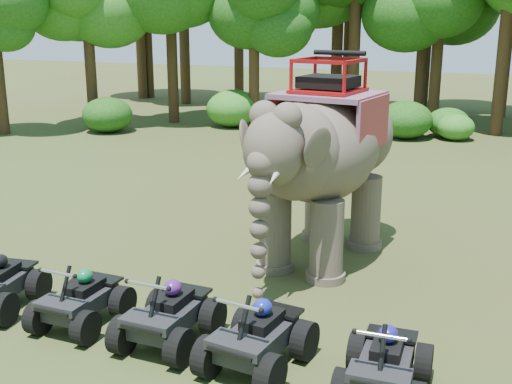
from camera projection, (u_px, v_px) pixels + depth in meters
ground at (232, 304)px, 12.15m from camera, size 110.00×110.00×0.00m
elephant at (324, 160)px, 13.90m from camera, size 3.09×5.66×4.53m
atv_1 at (81, 293)px, 11.17m from camera, size 1.23×1.68×1.23m
atv_2 at (168, 307)px, 10.53m from camera, size 1.33×1.80×1.32m
atv_3 at (258, 328)px, 9.80m from camera, size 1.53×1.95×1.33m
atv_4 at (386, 356)px, 9.08m from camera, size 1.30×1.74×1.25m
tree_0 at (423, 37)px, 32.16m from camera, size 5.97×5.97×8.53m
tree_1 at (505, 36)px, 28.34m from camera, size 6.20×6.20×8.86m
tree_27 at (89, 51)px, 30.34m from camera, size 5.15×5.15×7.36m
tree_28 at (172, 43)px, 31.98m from camera, size 5.57×5.57×7.95m
tree_29 at (254, 56)px, 30.49m from camera, size 4.85×4.85×6.92m
tree_30 at (338, 22)px, 33.88m from camera, size 7.00×7.00×9.99m
tree_31 at (139, 16)px, 41.40m from camera, size 7.43×7.43×10.61m
tree_33 at (350, 24)px, 35.85m from camera, size 6.83×6.83×9.76m
tree_35 at (184, 14)px, 38.76m from camera, size 7.61×7.61×10.87m
tree_37 at (438, 41)px, 31.17m from camera, size 5.77×5.77×8.24m
tree_38 at (439, 38)px, 36.98m from camera, size 5.65×5.65×8.08m
tree_40 at (427, 30)px, 34.04m from camera, size 6.37×6.37×9.10m
tree_41 at (509, 23)px, 33.59m from camera, size 6.92×6.92×9.89m
tree_42 at (239, 23)px, 39.46m from camera, size 6.86×6.86×9.80m
tree_43 at (355, 28)px, 31.40m from camera, size 6.61×6.61×9.44m
tree_45 at (148, 37)px, 42.13m from camera, size 5.55×5.55×7.92m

